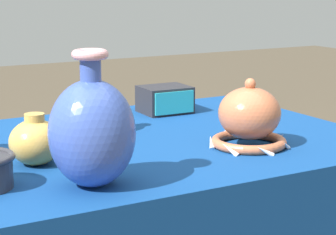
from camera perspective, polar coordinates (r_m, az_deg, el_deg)
name	(u,v)px	position (r m, az deg, el deg)	size (l,w,h in m)	color
display_table	(101,178)	(1.53, -5.84, -5.25)	(1.31, 0.79, 0.75)	brown
vase_tall_bulbous	(92,131)	(1.21, -6.63, -1.22)	(0.16, 0.16, 0.26)	#3851A8
vase_dome_bell	(249,119)	(1.51, 7.09, -0.17)	(0.19, 0.19, 0.16)	#BC6642
mosaic_tile_box	(165,99)	(1.89, -0.26, 1.58)	(0.14, 0.12, 0.08)	#232328
jar_round_teal	(91,105)	(1.63, -6.71, 1.08)	(0.10, 0.10, 0.16)	teal
jar_round_ochre	(35,142)	(1.39, -11.47, -2.07)	(0.11, 0.11, 0.11)	gold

